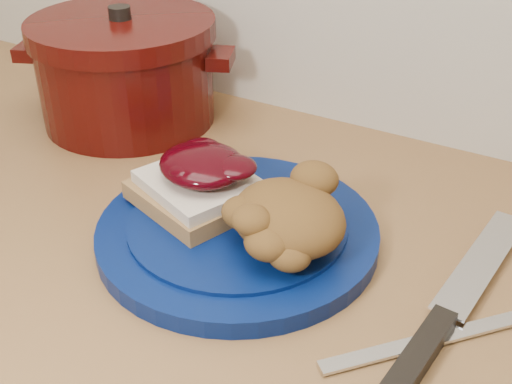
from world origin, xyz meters
The scene contains 7 objects.
plate centered at (0.03, 1.49, 0.91)m, with size 0.29×0.29×0.02m, color #05164B.
sandwich centered at (-0.02, 1.50, 0.95)m, with size 0.15×0.14×0.06m.
stuffing_mound centered at (0.09, 1.48, 0.95)m, with size 0.12×0.10×0.06m, color brown.
chef_knife centered at (0.25, 1.46, 0.91)m, with size 0.05×0.30×0.02m.
butter_knife centered at (0.24, 1.44, 0.90)m, with size 0.19×0.01×0.00m, color silver.
dutch_oven centered at (-0.25, 1.66, 0.97)m, with size 0.32×0.32×0.16m.
pepper_grinder centered at (-0.30, 1.66, 0.96)m, with size 0.06×0.06×0.13m.
Camera 1 is at (0.31, 1.04, 1.29)m, focal length 45.00 mm.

